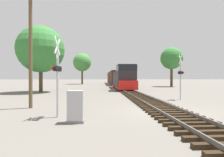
{
  "coord_description": "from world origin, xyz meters",
  "views": [
    {
      "loc": [
        -3.99,
        -10.71,
        2.12
      ],
      "look_at": [
        -3.0,
        5.3,
        2.04
      ],
      "focal_mm": 28.0,
      "sensor_mm": 36.0,
      "label": 1
    }
  ],
  "objects_px": {
    "crossing_signal_far": "(181,74)",
    "tree_deep_background": "(82,62)",
    "freight_train": "(115,78)",
    "tree_mid_background": "(172,59)",
    "relay_cabinet": "(76,107)",
    "tree_far_right": "(41,49)",
    "crossing_signal_near": "(57,71)",
    "utility_pole": "(31,43)"
  },
  "relations": [
    {
      "from": "crossing_signal_far",
      "to": "tree_deep_background",
      "type": "height_order",
      "value": "tree_deep_background"
    },
    {
      "from": "freight_train",
      "to": "tree_mid_background",
      "type": "height_order",
      "value": "tree_mid_background"
    },
    {
      "from": "relay_cabinet",
      "to": "freight_train",
      "type": "bearing_deg",
      "value": 82.83
    },
    {
      "from": "tree_deep_background",
      "to": "relay_cabinet",
      "type": "bearing_deg",
      "value": -84.17
    },
    {
      "from": "crossing_signal_far",
      "to": "relay_cabinet",
      "type": "xyz_separation_m",
      "value": [
        -8.8,
        -7.93,
        -1.74
      ]
    },
    {
      "from": "freight_train",
      "to": "tree_far_right",
      "type": "relative_size",
      "value": 5.07
    },
    {
      "from": "tree_far_right",
      "to": "tree_deep_background",
      "type": "height_order",
      "value": "tree_deep_background"
    },
    {
      "from": "crossing_signal_near",
      "to": "relay_cabinet",
      "type": "distance_m",
      "value": 2.39
    },
    {
      "from": "relay_cabinet",
      "to": "tree_deep_background",
      "type": "xyz_separation_m",
      "value": [
        -5.03,
        49.24,
        6.34
      ]
    },
    {
      "from": "crossing_signal_far",
      "to": "tree_mid_background",
      "type": "xyz_separation_m",
      "value": [
        8.97,
        23.98,
        4.14
      ]
    },
    {
      "from": "crossing_signal_far",
      "to": "tree_far_right",
      "type": "height_order",
      "value": "tree_far_right"
    },
    {
      "from": "tree_far_right",
      "to": "tree_deep_background",
      "type": "relative_size",
      "value": 0.95
    },
    {
      "from": "crossing_signal_far",
      "to": "tree_deep_background",
      "type": "xyz_separation_m",
      "value": [
        -13.83,
        41.31,
        4.59
      ]
    },
    {
      "from": "relay_cabinet",
      "to": "tree_deep_background",
      "type": "height_order",
      "value": "tree_deep_background"
    },
    {
      "from": "tree_deep_background",
      "to": "tree_mid_background",
      "type": "bearing_deg",
      "value": -37.25
    },
    {
      "from": "crossing_signal_far",
      "to": "tree_far_right",
      "type": "distance_m",
      "value": 19.26
    },
    {
      "from": "freight_train",
      "to": "utility_pole",
      "type": "xyz_separation_m",
      "value": [
        -8.9,
        -37.13,
        2.54
      ]
    },
    {
      "from": "crossing_signal_near",
      "to": "tree_deep_background",
      "type": "height_order",
      "value": "tree_deep_background"
    },
    {
      "from": "crossing_signal_near",
      "to": "tree_far_right",
      "type": "bearing_deg",
      "value": -155.36
    },
    {
      "from": "utility_pole",
      "to": "tree_mid_background",
      "type": "bearing_deg",
      "value": 52.25
    },
    {
      "from": "tree_far_right",
      "to": "tree_mid_background",
      "type": "xyz_separation_m",
      "value": [
        25.28,
        14.42,
        0.44
      ]
    },
    {
      "from": "crossing_signal_far",
      "to": "crossing_signal_near",
      "type": "bearing_deg",
      "value": 131.02
    },
    {
      "from": "crossing_signal_far",
      "to": "utility_pole",
      "type": "height_order",
      "value": "utility_pole"
    },
    {
      "from": "crossing_signal_near",
      "to": "relay_cabinet",
      "type": "height_order",
      "value": "crossing_signal_near"
    },
    {
      "from": "crossing_signal_far",
      "to": "utility_pole",
      "type": "relative_size",
      "value": 0.49
    },
    {
      "from": "freight_train",
      "to": "crossing_signal_near",
      "type": "xyz_separation_m",
      "value": [
        -6.35,
        -40.13,
        0.46
      ]
    },
    {
      "from": "freight_train",
      "to": "tree_deep_background",
      "type": "height_order",
      "value": "tree_deep_background"
    },
    {
      "from": "freight_train",
      "to": "crossing_signal_near",
      "type": "height_order",
      "value": "crossing_signal_near"
    },
    {
      "from": "utility_pole",
      "to": "tree_mid_background",
      "type": "height_order",
      "value": "tree_mid_background"
    },
    {
      "from": "utility_pole",
      "to": "tree_mid_background",
      "type": "xyz_separation_m",
      "value": [
        21.47,
        27.73,
        2.07
      ]
    },
    {
      "from": "crossing_signal_far",
      "to": "relay_cabinet",
      "type": "distance_m",
      "value": 11.97
    },
    {
      "from": "crossing_signal_near",
      "to": "relay_cabinet",
      "type": "relative_size",
      "value": 2.82
    },
    {
      "from": "crossing_signal_near",
      "to": "utility_pole",
      "type": "bearing_deg",
      "value": -136.22
    },
    {
      "from": "utility_pole",
      "to": "tree_mid_background",
      "type": "relative_size",
      "value": 0.95
    },
    {
      "from": "tree_mid_background",
      "to": "crossing_signal_near",
      "type": "bearing_deg",
      "value": -121.63
    },
    {
      "from": "freight_train",
      "to": "tree_far_right",
      "type": "distance_m",
      "value": 27.32
    },
    {
      "from": "freight_train",
      "to": "relay_cabinet",
      "type": "distance_m",
      "value": 41.65
    },
    {
      "from": "crossing_signal_far",
      "to": "utility_pole",
      "type": "bearing_deg",
      "value": 113.58
    },
    {
      "from": "crossing_signal_far",
      "to": "tree_deep_background",
      "type": "relative_size",
      "value": 0.43
    },
    {
      "from": "tree_far_right",
      "to": "tree_mid_background",
      "type": "height_order",
      "value": "tree_far_right"
    },
    {
      "from": "tree_deep_background",
      "to": "freight_train",
      "type": "bearing_deg",
      "value": -37.81
    },
    {
      "from": "crossing_signal_near",
      "to": "crossing_signal_far",
      "type": "relative_size",
      "value": 0.99
    }
  ]
}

